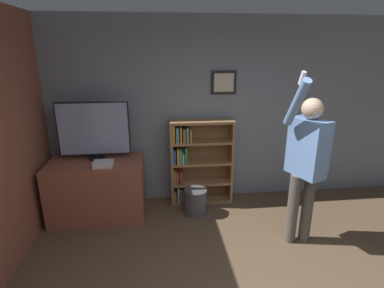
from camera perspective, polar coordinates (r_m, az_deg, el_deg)
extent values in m
cube|color=gray|center=(4.46, 3.91, 6.10)|extent=(6.72, 0.06, 2.70)
cube|color=black|center=(4.38, 6.06, 11.57)|extent=(0.36, 0.02, 0.33)
cube|color=beige|center=(4.36, 6.10, 11.55)|extent=(0.28, 0.01, 0.26)
cube|color=#93513D|center=(4.35, -17.47, -8.21)|extent=(1.24, 0.70, 0.81)
cylinder|color=black|center=(4.30, -17.69, -2.48)|extent=(0.22, 0.22, 0.03)
cylinder|color=black|center=(4.28, -17.74, -1.98)|extent=(0.06, 0.06, 0.05)
cube|color=black|center=(4.18, -18.22, 2.78)|extent=(0.94, 0.04, 0.72)
cube|color=#8C9EC6|center=(4.16, -18.28, 2.70)|extent=(0.90, 0.01, 0.69)
cube|color=white|center=(3.98, -16.54, -3.65)|extent=(0.25, 0.17, 0.07)
cube|color=#997047|center=(4.42, -3.90, -3.68)|extent=(0.04, 0.28, 1.27)
cube|color=#997047|center=(4.54, 7.35, -3.22)|extent=(0.04, 0.28, 1.27)
cube|color=#997047|center=(4.58, 1.57, -2.86)|extent=(0.92, 0.01, 1.27)
cube|color=#997047|center=(4.72, 1.73, -10.48)|extent=(0.85, 0.28, 0.04)
cube|color=#997047|center=(4.58, 1.76, -7.18)|extent=(0.85, 0.28, 0.04)
cube|color=#997047|center=(4.46, 1.80, -3.47)|extent=(0.85, 0.28, 0.04)
cube|color=#997047|center=(4.35, 1.84, 0.44)|extent=(0.85, 0.28, 0.04)
cube|color=#997047|center=(4.27, 1.88, 4.29)|extent=(0.85, 0.28, 0.04)
cube|color=#99663D|center=(4.60, -3.26, -9.92)|extent=(0.04, 0.20, 0.19)
cube|color=beige|center=(4.61, -2.65, -9.44)|extent=(0.03, 0.24, 0.25)
cube|color=#5B8E99|center=(4.63, -2.13, -9.52)|extent=(0.02, 0.26, 0.22)
cube|color=#99663D|center=(4.61, -1.56, -9.89)|extent=(0.04, 0.20, 0.18)
cube|color=#99663D|center=(4.47, -3.31, -6.20)|extent=(0.04, 0.22, 0.20)
cube|color=#99663D|center=(4.48, -2.81, -6.18)|extent=(0.03, 0.24, 0.19)
cube|color=red|center=(4.47, -2.20, -6.31)|extent=(0.04, 0.20, 0.18)
cube|color=#2D569E|center=(4.37, -3.43, -2.22)|extent=(0.04, 0.26, 0.21)
cube|color=gold|center=(4.34, -2.72, -2.23)|extent=(0.03, 0.21, 0.22)
cube|color=#5B8E99|center=(4.36, -2.22, -2.22)|extent=(0.03, 0.23, 0.21)
cube|color=beige|center=(4.39, -1.75, -2.47)|extent=(0.02, 0.26, 0.16)
cube|color=#338447|center=(4.35, -1.22, -2.01)|extent=(0.04, 0.22, 0.24)
cube|color=orange|center=(4.23, -3.54, 2.00)|extent=(0.03, 0.20, 0.26)
cube|color=#5B8E99|center=(4.27, -2.86, 1.91)|extent=(0.04, 0.26, 0.22)
cube|color=gold|center=(4.28, -2.21, 1.94)|extent=(0.02, 0.27, 0.22)
cube|color=#99663D|center=(4.26, -1.56, 1.70)|extent=(0.04, 0.21, 0.20)
cube|color=#5B8E99|center=(4.27, -0.95, 1.91)|extent=(0.04, 0.24, 0.22)
cube|color=orange|center=(4.27, -0.36, 1.71)|extent=(0.02, 0.23, 0.19)
cylinder|color=#56514C|center=(3.82, 18.63, -11.63)|extent=(0.13, 0.13, 0.87)
cylinder|color=#56514C|center=(3.89, 21.09, -11.32)|extent=(0.13, 0.13, 0.87)
cube|color=#6B93D1|center=(3.56, 21.15, -0.68)|extent=(0.36, 0.48, 0.65)
sphere|color=beige|center=(3.46, 21.96, 6.27)|extent=(0.23, 0.23, 0.23)
cylinder|color=#6B93D1|center=(3.68, 24.45, -0.74)|extent=(0.09, 0.09, 0.60)
cylinder|color=#6B93D1|center=(3.23, 19.32, 7.38)|extent=(0.09, 0.42, 0.54)
cube|color=white|center=(3.14, 20.26, 11.69)|extent=(0.04, 0.09, 0.14)
cylinder|color=#4C4C51|center=(4.31, 0.70, -10.89)|extent=(0.32, 0.32, 0.37)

